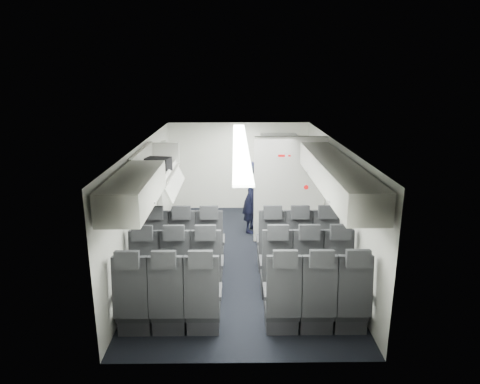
{
  "coord_description": "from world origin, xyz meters",
  "views": [
    {
      "loc": [
        -0.1,
        -7.33,
        3.34
      ],
      "look_at": [
        0.0,
        0.4,
        1.15
      ],
      "focal_mm": 32.0,
      "sensor_mm": 36.0,
      "label": 1
    }
  ],
  "objects_px": {
    "seat_row_front": "(241,249)",
    "seat_row_rear": "(243,303)",
    "seat_row_mid": "(242,272)",
    "carry_on_bag": "(158,165)",
    "boarding_door": "(163,186)",
    "galley_unit": "(278,174)",
    "flight_attendant": "(252,197)"
  },
  "relations": [
    {
      "from": "seat_row_mid",
      "to": "galley_unit",
      "type": "height_order",
      "value": "galley_unit"
    },
    {
      "from": "galley_unit",
      "to": "boarding_door",
      "type": "relative_size",
      "value": 1.02
    },
    {
      "from": "boarding_door",
      "to": "galley_unit",
      "type": "bearing_deg",
      "value": 24.28
    },
    {
      "from": "seat_row_rear",
      "to": "carry_on_bag",
      "type": "relative_size",
      "value": 8.22
    },
    {
      "from": "seat_row_front",
      "to": "seat_row_rear",
      "type": "height_order",
      "value": "same"
    },
    {
      "from": "galley_unit",
      "to": "flight_attendant",
      "type": "distance_m",
      "value": 1.52
    },
    {
      "from": "seat_row_mid",
      "to": "boarding_door",
      "type": "bearing_deg",
      "value": 118.77
    },
    {
      "from": "seat_row_mid",
      "to": "carry_on_bag",
      "type": "height_order",
      "value": "carry_on_bag"
    },
    {
      "from": "seat_row_mid",
      "to": "carry_on_bag",
      "type": "relative_size",
      "value": 8.22
    },
    {
      "from": "boarding_door",
      "to": "flight_attendant",
      "type": "height_order",
      "value": "boarding_door"
    },
    {
      "from": "carry_on_bag",
      "to": "seat_row_rear",
      "type": "bearing_deg",
      "value": -45.03
    },
    {
      "from": "boarding_door",
      "to": "carry_on_bag",
      "type": "xyz_separation_m",
      "value": [
        0.23,
        -1.71,
        0.84
      ]
    },
    {
      "from": "seat_row_mid",
      "to": "boarding_door",
      "type": "height_order",
      "value": "boarding_door"
    },
    {
      "from": "galley_unit",
      "to": "seat_row_mid",
      "type": "bearing_deg",
      "value": -102.88
    },
    {
      "from": "boarding_door",
      "to": "seat_row_mid",
      "type": "bearing_deg",
      "value": -61.23
    },
    {
      "from": "seat_row_rear",
      "to": "boarding_door",
      "type": "distance_m",
      "value": 4.25
    },
    {
      "from": "seat_row_rear",
      "to": "seat_row_mid",
      "type": "bearing_deg",
      "value": 90.0
    },
    {
      "from": "galley_unit",
      "to": "flight_attendant",
      "type": "bearing_deg",
      "value": -117.08
    },
    {
      "from": "seat_row_front",
      "to": "boarding_door",
      "type": "relative_size",
      "value": 1.79
    },
    {
      "from": "carry_on_bag",
      "to": "flight_attendant",
      "type": "bearing_deg",
      "value": 54.65
    },
    {
      "from": "galley_unit",
      "to": "boarding_door",
      "type": "distance_m",
      "value": 2.84
    },
    {
      "from": "seat_row_front",
      "to": "galley_unit",
      "type": "xyz_separation_m",
      "value": [
        0.95,
        3.25,
        0.55
      ]
    },
    {
      "from": "seat_row_mid",
      "to": "galley_unit",
      "type": "distance_m",
      "value": 4.3
    },
    {
      "from": "galley_unit",
      "to": "seat_row_rear",
      "type": "bearing_deg",
      "value": -100.65
    },
    {
      "from": "seat_row_mid",
      "to": "seat_row_rear",
      "type": "distance_m",
      "value": 0.9
    },
    {
      "from": "seat_row_front",
      "to": "boarding_door",
      "type": "height_order",
      "value": "boarding_door"
    },
    {
      "from": "seat_row_rear",
      "to": "boarding_door",
      "type": "relative_size",
      "value": 1.79
    },
    {
      "from": "seat_row_front",
      "to": "seat_row_rear",
      "type": "relative_size",
      "value": 1.0
    },
    {
      "from": "seat_row_rear",
      "to": "galley_unit",
      "type": "relative_size",
      "value": 1.75
    },
    {
      "from": "seat_row_mid",
      "to": "seat_row_rear",
      "type": "relative_size",
      "value": 1.0
    },
    {
      "from": "seat_row_rear",
      "to": "carry_on_bag",
      "type": "xyz_separation_m",
      "value": [
        -1.41,
        2.18,
        1.4
      ]
    },
    {
      "from": "seat_row_mid",
      "to": "galley_unit",
      "type": "bearing_deg",
      "value": 77.12
    }
  ]
}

